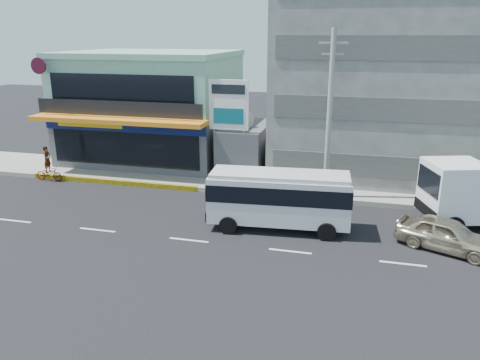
{
  "coord_description": "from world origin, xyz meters",
  "views": [
    {
      "loc": [
        7.61,
        -19.72,
        9.71
      ],
      "look_at": [
        1.73,
        3.38,
        2.2
      ],
      "focal_mm": 35.0,
      "sensor_mm": 36.0,
      "label": 1
    }
  ],
  "objects_px": {
    "concrete_building": "(397,74)",
    "minibus": "(279,196)",
    "utility_pole_near": "(329,116)",
    "shop_building": "(153,110)",
    "satellite_dish": "(243,127)",
    "motorcycle_rider": "(49,169)",
    "billboard": "(229,111)",
    "sedan": "(447,234)"
  },
  "relations": [
    {
      "from": "motorcycle_rider",
      "to": "billboard",
      "type": "bearing_deg",
      "value": 11.16
    },
    {
      "from": "billboard",
      "to": "utility_pole_near",
      "type": "distance_m",
      "value": 6.75
    },
    {
      "from": "billboard",
      "to": "utility_pole_near",
      "type": "xyz_separation_m",
      "value": [
        6.5,
        -1.8,
        0.22
      ]
    },
    {
      "from": "concrete_building",
      "to": "satellite_dish",
      "type": "xyz_separation_m",
      "value": [
        -10.0,
        -4.0,
        -3.42
      ]
    },
    {
      "from": "shop_building",
      "to": "satellite_dish",
      "type": "bearing_deg",
      "value": -20.21
    },
    {
      "from": "shop_building",
      "to": "concrete_building",
      "type": "distance_m",
      "value": 18.28
    },
    {
      "from": "satellite_dish",
      "to": "sedan",
      "type": "height_order",
      "value": "satellite_dish"
    },
    {
      "from": "motorcycle_rider",
      "to": "sedan",
      "type": "bearing_deg",
      "value": -11.03
    },
    {
      "from": "shop_building",
      "to": "satellite_dish",
      "type": "height_order",
      "value": "shop_building"
    },
    {
      "from": "minibus",
      "to": "shop_building",
      "type": "bearing_deg",
      "value": 136.5
    },
    {
      "from": "shop_building",
      "to": "sedan",
      "type": "height_order",
      "value": "shop_building"
    },
    {
      "from": "minibus",
      "to": "concrete_building",
      "type": "bearing_deg",
      "value": 64.26
    },
    {
      "from": "concrete_building",
      "to": "minibus",
      "type": "relative_size",
      "value": 2.18
    },
    {
      "from": "shop_building",
      "to": "motorcycle_rider",
      "type": "relative_size",
      "value": 5.14
    },
    {
      "from": "concrete_building",
      "to": "sedan",
      "type": "relative_size",
      "value": 3.55
    },
    {
      "from": "billboard",
      "to": "motorcycle_rider",
      "type": "relative_size",
      "value": 2.86
    },
    {
      "from": "utility_pole_near",
      "to": "motorcycle_rider",
      "type": "xyz_separation_m",
      "value": [
        -18.67,
        -0.6,
        -4.35
      ]
    },
    {
      "from": "concrete_building",
      "to": "minibus",
      "type": "xyz_separation_m",
      "value": [
        -6.0,
        -12.44,
        -5.21
      ]
    },
    {
      "from": "concrete_building",
      "to": "sedan",
      "type": "distance_m",
      "value": 14.56
    },
    {
      "from": "sedan",
      "to": "motorcycle_rider",
      "type": "height_order",
      "value": "motorcycle_rider"
    },
    {
      "from": "sedan",
      "to": "satellite_dish",
      "type": "bearing_deg",
      "value": 76.9
    },
    {
      "from": "minibus",
      "to": "motorcycle_rider",
      "type": "distance_m",
      "value": 17.23
    },
    {
      "from": "billboard",
      "to": "utility_pole_near",
      "type": "bearing_deg",
      "value": -15.48
    },
    {
      "from": "shop_building",
      "to": "satellite_dish",
      "type": "distance_m",
      "value": 8.54
    },
    {
      "from": "concrete_building",
      "to": "utility_pole_near",
      "type": "xyz_separation_m",
      "value": [
        -4.0,
        -7.6,
        -1.85
      ]
    },
    {
      "from": "concrete_building",
      "to": "sedan",
      "type": "bearing_deg",
      "value": -81.26
    },
    {
      "from": "utility_pole_near",
      "to": "sedan",
      "type": "bearing_deg",
      "value": -42.03
    },
    {
      "from": "billboard",
      "to": "sedan",
      "type": "distance_m",
      "value": 15.02
    },
    {
      "from": "minibus",
      "to": "motorcycle_rider",
      "type": "height_order",
      "value": "minibus"
    },
    {
      "from": "utility_pole_near",
      "to": "concrete_building",
      "type": "bearing_deg",
      "value": 62.24
    },
    {
      "from": "satellite_dish",
      "to": "utility_pole_near",
      "type": "height_order",
      "value": "utility_pole_near"
    },
    {
      "from": "concrete_building",
      "to": "utility_pole_near",
      "type": "height_order",
      "value": "concrete_building"
    },
    {
      "from": "billboard",
      "to": "sedan",
      "type": "bearing_deg",
      "value": -29.97
    },
    {
      "from": "shop_building",
      "to": "concrete_building",
      "type": "xyz_separation_m",
      "value": [
        18.0,
        1.05,
        3.0
      ]
    },
    {
      "from": "concrete_building",
      "to": "motorcycle_rider",
      "type": "xyz_separation_m",
      "value": [
        -22.67,
        -8.2,
        -6.2
      ]
    },
    {
      "from": "billboard",
      "to": "sedan",
      "type": "relative_size",
      "value": 1.53
    },
    {
      "from": "shop_building",
      "to": "billboard",
      "type": "height_order",
      "value": "shop_building"
    },
    {
      "from": "concrete_building",
      "to": "billboard",
      "type": "relative_size",
      "value": 2.32
    },
    {
      "from": "billboard",
      "to": "minibus",
      "type": "height_order",
      "value": "billboard"
    },
    {
      "from": "minibus",
      "to": "satellite_dish",
      "type": "bearing_deg",
      "value": 115.35
    },
    {
      "from": "shop_building",
      "to": "billboard",
      "type": "relative_size",
      "value": 1.8
    },
    {
      "from": "shop_building",
      "to": "concrete_building",
      "type": "bearing_deg",
      "value": 3.35
    }
  ]
}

